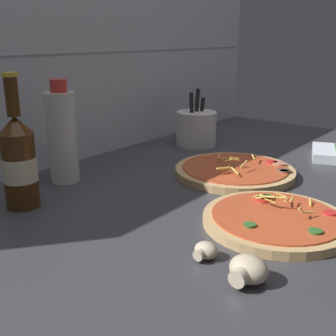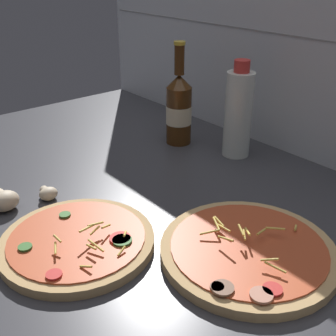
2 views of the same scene
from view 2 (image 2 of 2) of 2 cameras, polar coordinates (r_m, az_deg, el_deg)
The scene contains 8 objects.
counter_slab at distance 75.00cm, azimuth -0.41°, elevation -9.58°, with size 160.00×90.00×2.50cm.
tile_backsplash at distance 97.32cm, azimuth 21.56°, elevation 15.64°, with size 160.00×1.13×60.00cm.
pizza_near at distance 72.25cm, azimuth -12.14°, elevation -9.71°, with size 25.52×25.52×4.71cm.
pizza_far at distance 69.80cm, azimuth 10.76°, elevation -10.97°, with size 28.26×28.26×4.96cm.
beer_bottle at distance 106.76cm, azimuth 1.48°, elevation 8.11°, with size 6.48×6.48×25.58cm.
oil_bottle at distance 100.53cm, azimuth 9.50°, elevation 7.34°, with size 6.53×6.53×22.89cm.
mushroom_left at distance 85.70cm, azimuth -21.32°, elevation -4.10°, with size 5.71×5.44×3.81cm.
mushroom_right at distance 86.72cm, azimuth -15.95°, elevation -3.31°, with size 3.86×3.68×2.58cm.
Camera 2 is at (46.91, -38.36, 45.45)cm, focal length 45.00 mm.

